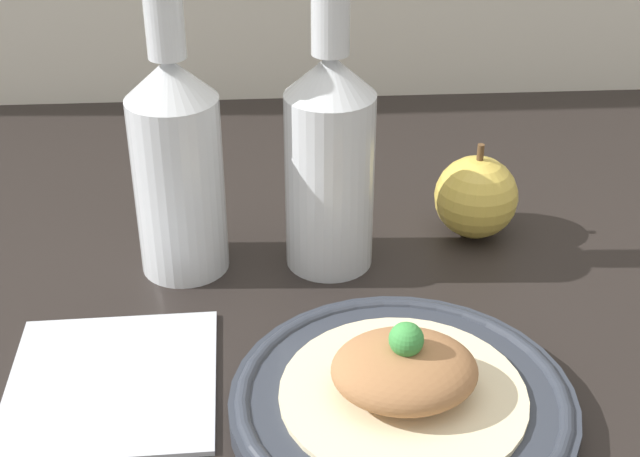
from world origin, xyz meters
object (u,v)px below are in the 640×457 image
object	(u,v)px
cider_bottle_right	(329,154)
apple	(475,197)
plated_food	(403,376)
cider_bottle_left	(176,159)
plate	(401,403)

from	to	relation	value
cider_bottle_right	apple	world-z (taller)	cider_bottle_right
plated_food	apple	xyz separation A→B (cm)	(9.82, 23.34, 0.30)
cider_bottle_left	apple	xyz separation A→B (cm)	(25.49, 3.70, -6.37)
plate	cider_bottle_right	xyz separation A→B (cm)	(-3.46, 19.64, 9.01)
plated_food	cider_bottle_right	distance (cm)	21.03
plate	plated_food	size ratio (longest dim) A/B	1.41
plate	cider_bottle_left	size ratio (longest dim) A/B	0.91
cider_bottle_left	apple	distance (cm)	26.53
cider_bottle_left	cider_bottle_right	bearing A→B (deg)	0.00
plated_food	cider_bottle_left	size ratio (longest dim) A/B	0.64
apple	cider_bottle_left	bearing A→B (deg)	-171.74
plated_food	cider_bottle_right	world-z (taller)	cider_bottle_right
plate	plated_food	distance (cm)	2.35
plated_food	apple	world-z (taller)	apple
apple	cider_bottle_right	bearing A→B (deg)	-164.43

